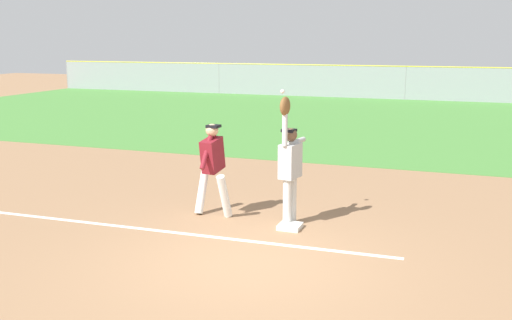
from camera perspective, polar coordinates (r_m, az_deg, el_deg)
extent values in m
plane|color=#936D4C|center=(8.58, -0.95, -10.16)|extent=(74.82, 74.82, 0.00)
cube|color=#478438|center=(23.59, 12.51, 3.79)|extent=(43.28, 17.44, 0.01)
cube|color=white|center=(11.07, -18.43, -5.62)|extent=(12.00, 0.32, 0.01)
cube|color=white|center=(10.06, 3.37, -6.55)|extent=(0.38, 0.38, 0.08)
cylinder|color=silver|center=(10.26, 3.60, -3.94)|extent=(0.17, 0.17, 0.85)
cylinder|color=silver|center=(10.08, 3.10, -4.21)|extent=(0.17, 0.17, 0.85)
cube|color=#B7B7B7|center=(10.00, 3.40, -0.08)|extent=(0.33, 0.48, 0.60)
sphere|color=brown|center=(9.91, 3.43, 2.50)|extent=(0.27, 0.27, 0.23)
cube|color=black|center=(9.91, 3.28, 2.94)|extent=(0.25, 0.24, 0.05)
cylinder|color=#B7B7B7|center=(9.69, 2.87, 3.22)|extent=(0.10, 0.10, 0.62)
cylinder|color=#B7B7B7|center=(10.13, 3.97, 1.81)|extent=(0.20, 0.63, 0.09)
ellipsoid|color=brown|center=(9.64, 2.89, 5.33)|extent=(0.19, 0.30, 0.32)
cylinder|color=white|center=(10.48, -3.14, -3.59)|extent=(0.19, 0.45, 0.85)
cylinder|color=white|center=(10.88, -5.35, -3.05)|extent=(0.19, 0.45, 0.85)
cube|color=maroon|center=(10.51, -4.33, 0.50)|extent=(0.31, 0.55, 0.66)
sphere|color=#DBAD84|center=(10.43, -4.37, 2.95)|extent=(0.25, 0.25, 0.23)
cube|color=black|center=(10.40, -4.22, 3.35)|extent=(0.24, 0.22, 0.05)
cylinder|color=maroon|center=(10.68, -3.76, 1.15)|extent=(0.13, 0.41, 0.58)
cylinder|color=maroon|center=(10.30, -4.93, 0.74)|extent=(0.13, 0.41, 0.58)
sphere|color=white|center=(10.08, 2.62, 6.78)|extent=(0.07, 0.07, 0.07)
cube|color=#93999E|center=(32.13, 14.53, 7.34)|extent=(43.28, 0.06, 1.74)
cylinder|color=yellow|center=(32.08, 14.62, 8.94)|extent=(43.28, 0.06, 0.06)
cylinder|color=gray|center=(40.26, -18.14, 7.98)|extent=(0.08, 0.08, 1.74)
cylinder|color=gray|center=(34.78, -3.67, 8.01)|extent=(0.08, 0.08, 1.74)
cylinder|color=gray|center=(32.13, 14.53, 7.34)|extent=(0.08, 0.08, 1.74)
cube|color=#B7B7BC|center=(35.60, 7.76, 7.54)|extent=(4.48, 2.10, 0.55)
cube|color=#2D333D|center=(35.57, 7.78, 8.30)|extent=(2.28, 1.85, 0.40)
cylinder|color=black|center=(36.37, 10.26, 7.11)|extent=(0.61, 0.25, 0.60)
cylinder|color=black|center=(34.49, 9.89, 6.87)|extent=(0.61, 0.25, 0.60)
cylinder|color=black|center=(36.81, 5.74, 7.30)|extent=(0.61, 0.25, 0.60)
cylinder|color=black|center=(34.95, 5.13, 7.07)|extent=(0.61, 0.25, 0.60)
cube|color=black|center=(34.68, 16.40, 7.05)|extent=(4.54, 2.26, 0.55)
cube|color=#2D333D|center=(34.65, 16.44, 7.83)|extent=(2.34, 1.92, 0.40)
cylinder|color=black|center=(35.48, 18.92, 6.55)|extent=(0.62, 0.27, 0.60)
cylinder|color=black|center=(33.59, 18.60, 6.30)|extent=(0.62, 0.27, 0.60)
cylinder|color=black|center=(35.86, 14.28, 6.87)|extent=(0.62, 0.27, 0.60)
cylinder|color=black|center=(34.00, 13.71, 6.64)|extent=(0.62, 0.27, 0.60)
cylinder|color=black|center=(35.76, 22.43, 6.33)|extent=(0.61, 0.25, 0.60)
cylinder|color=black|center=(33.87, 22.41, 6.07)|extent=(0.61, 0.25, 0.60)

